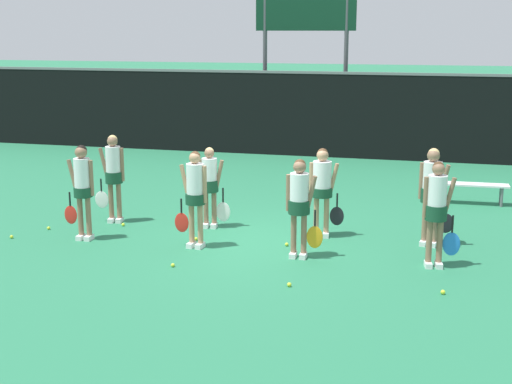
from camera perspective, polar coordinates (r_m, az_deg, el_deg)
ground_plane at (r=13.47m, az=-0.07°, el=-3.96°), size 140.00×140.00×0.00m
fence_windscreen at (r=22.21m, az=6.08°, el=6.18°), size 60.00×0.08×2.65m
scoreboard at (r=23.61m, az=3.98°, el=13.46°), size 3.26×0.15×5.39m
bench_courtside at (r=16.95m, az=16.61°, el=0.44°), size 1.80×0.41×0.48m
player_0 at (r=13.72m, az=-13.72°, el=0.66°), size 0.62×0.35×1.81m
player_1 at (r=12.89m, az=-4.90°, el=0.08°), size 0.64×0.36×1.78m
player_2 at (r=12.29m, az=3.51°, el=-0.62°), size 0.66×0.38×1.75m
player_3 at (r=12.14m, az=14.27°, el=-1.06°), size 0.64×0.36×1.80m
player_4 at (r=14.86m, az=-11.34°, el=1.66°), size 0.64×0.35×1.82m
player_5 at (r=14.22m, az=-3.70°, el=0.85°), size 0.64×0.35×1.63m
player_6 at (r=13.59m, az=5.32°, el=0.64°), size 0.67×0.40×1.72m
player_7 at (r=13.34m, az=13.90°, el=0.31°), size 0.66×0.38×1.82m
tennis_ball_0 at (r=14.82m, az=-16.26°, el=-2.79°), size 0.06×0.06×0.06m
tennis_ball_1 at (r=14.42m, az=-18.97°, el=-3.41°), size 0.07×0.07×0.07m
tennis_ball_2 at (r=11.17m, az=2.68°, el=-7.41°), size 0.07×0.07×0.07m
tennis_ball_3 at (r=13.55m, az=-4.83°, el=-3.76°), size 0.07×0.07×0.07m
tennis_ball_4 at (r=14.73m, az=-10.58°, el=-2.57°), size 0.07×0.07×0.07m
tennis_ball_5 at (r=13.18m, az=2.47°, el=-4.21°), size 0.07×0.07×0.07m
tennis_ball_6 at (r=11.21m, az=14.73°, el=-7.75°), size 0.07×0.07×0.07m
tennis_ball_7 at (r=12.13m, az=-6.67°, el=-5.83°), size 0.06×0.06×0.06m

